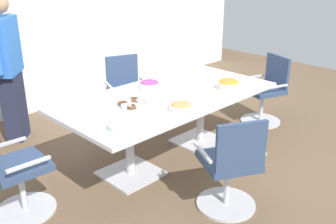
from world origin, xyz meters
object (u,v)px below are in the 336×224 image
object	(u,v)px
snack_bowl_chips_orange	(229,84)
office_chair_1	(231,169)
plate_stack	(121,126)
conference_table	(168,106)
person_standing_1	(8,67)
office_chair_3	(127,95)
snack_bowl_cookies	(181,106)
office_chair_2	(266,93)
napkin_pile	(193,94)
snack_bowl_candy_mix	(149,84)
office_chair_0	(13,174)
donut_platter	(133,104)

from	to	relation	value
snack_bowl_chips_orange	office_chair_1	bearing A→B (deg)	-141.05
snack_bowl_chips_orange	plate_stack	distance (m)	1.53
conference_table	plate_stack	size ratio (longest dim) A/B	10.36
person_standing_1	snack_bowl_chips_orange	world-z (taller)	person_standing_1
snack_bowl_chips_orange	office_chair_3	bearing A→B (deg)	103.06
snack_bowl_cookies	office_chair_2	bearing A→B (deg)	6.60
office_chair_2	napkin_pile	world-z (taller)	office_chair_2
office_chair_1	office_chair_3	world-z (taller)	same
snack_bowl_candy_mix	person_standing_1	bearing A→B (deg)	125.69
conference_table	snack_bowl_cookies	world-z (taller)	snack_bowl_cookies
office_chair_0	office_chair_2	distance (m)	3.38
office_chair_0	donut_platter	world-z (taller)	office_chair_0
person_standing_1	office_chair_2	bearing A→B (deg)	97.57
office_chair_0	office_chair_3	size ratio (longest dim) A/B	1.00
office_chair_0	snack_bowl_cookies	xyz separation A→B (m)	(1.44, -0.60, 0.39)
office_chair_0	snack_bowl_chips_orange	world-z (taller)	office_chair_0
donut_platter	office_chair_2	bearing A→B (deg)	-5.36
snack_bowl_cookies	donut_platter	world-z (taller)	snack_bowl_cookies
snack_bowl_candy_mix	office_chair_3	bearing A→B (deg)	69.93
snack_bowl_cookies	napkin_pile	world-z (taller)	snack_bowl_cookies
snack_bowl_cookies	plate_stack	size ratio (longest dim) A/B	0.98
napkin_pile	office_chair_0	bearing A→B (deg)	167.83
office_chair_1	person_standing_1	size ratio (longest dim) A/B	0.52
office_chair_1	snack_bowl_cookies	world-z (taller)	office_chair_1
snack_bowl_chips_orange	donut_platter	distance (m)	1.16
napkin_pile	snack_bowl_candy_mix	bearing A→B (deg)	105.37
conference_table	snack_bowl_chips_orange	world-z (taller)	snack_bowl_chips_orange
person_standing_1	snack_bowl_chips_orange	xyz separation A→B (m)	(1.60, -2.02, -0.11)
snack_bowl_chips_orange	plate_stack	bearing A→B (deg)	-179.47
office_chair_2	snack_bowl_candy_mix	size ratio (longest dim) A/B	3.78
plate_stack	office_chair_1	bearing A→B (deg)	-50.81
conference_table	snack_bowl_chips_orange	size ratio (longest dim) A/B	9.38
donut_platter	napkin_pile	world-z (taller)	napkin_pile
office_chair_1	plate_stack	bearing A→B (deg)	157.79
snack_bowl_chips_orange	person_standing_1	bearing A→B (deg)	128.45
person_standing_1	plate_stack	xyz separation A→B (m)	(0.07, -2.03, -0.14)
conference_table	napkin_pile	size ratio (longest dim) A/B	13.98
office_chair_2	snack_bowl_chips_orange	bearing A→B (deg)	117.17
person_standing_1	snack_bowl_candy_mix	bearing A→B (deg)	78.63
office_chair_2	office_chair_0	bearing A→B (deg)	103.48
conference_table	office_chair_2	xyz separation A→B (m)	(1.68, -0.20, -0.22)
office_chair_3	snack_bowl_cookies	world-z (taller)	office_chair_3
conference_table	office_chair_2	distance (m)	1.70
conference_table	napkin_pile	distance (m)	0.31
office_chair_1	office_chair_2	world-z (taller)	same
office_chair_2	person_standing_1	bearing A→B (deg)	74.49
office_chair_3	snack_bowl_chips_orange	distance (m)	1.51
office_chair_2	napkin_pile	distance (m)	1.56
office_chair_1	napkin_pile	distance (m)	1.05
plate_stack	napkin_pile	world-z (taller)	napkin_pile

